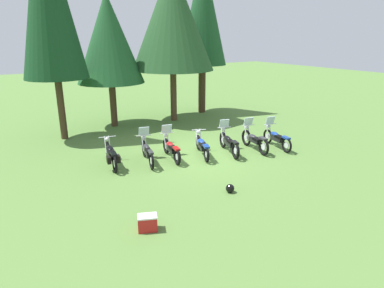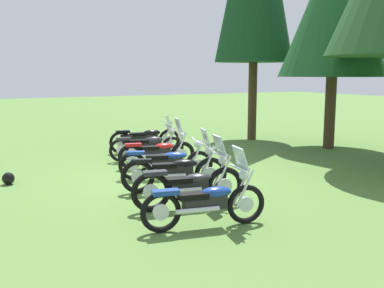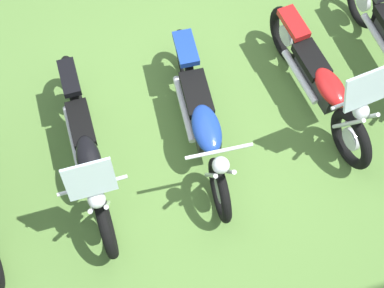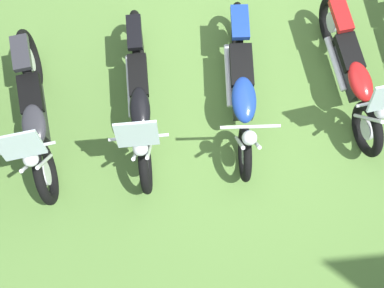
# 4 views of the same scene
# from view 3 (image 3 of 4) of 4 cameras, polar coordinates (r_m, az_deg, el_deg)

# --- Properties ---
(ground_plane) EXTENTS (80.00, 80.00, 0.00)m
(ground_plane) POSITION_cam_3_polar(r_m,az_deg,el_deg) (6.60, 1.06, 1.12)
(ground_plane) COLOR #547A38
(motorcycle_2) EXTENTS (0.68, 2.15, 1.36)m
(motorcycle_2) POSITION_cam_3_polar(r_m,az_deg,el_deg) (6.55, 12.39, 5.96)
(motorcycle_2) COLOR black
(motorcycle_2) RESTS_ON ground_plane
(motorcycle_3) EXTENTS (1.03, 2.20, 0.99)m
(motorcycle_3) POSITION_cam_3_polar(r_m,az_deg,el_deg) (6.18, 0.92, 2.56)
(motorcycle_3) COLOR black
(motorcycle_3) RESTS_ON ground_plane
(motorcycle_4) EXTENTS (0.94, 2.27, 1.38)m
(motorcycle_4) POSITION_cam_3_polar(r_m,az_deg,el_deg) (6.07, -10.18, -0.61)
(motorcycle_4) COLOR black
(motorcycle_4) RESTS_ON ground_plane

